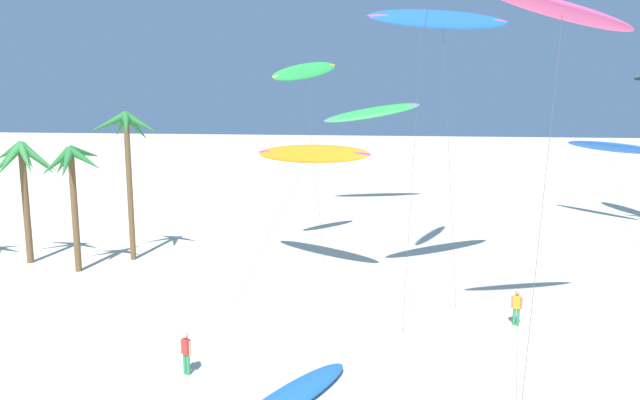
% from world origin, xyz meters
% --- Properties ---
extents(palm_tree_1, '(4.95, 4.70, 7.55)m').
position_xyz_m(palm_tree_1, '(-18.60, 34.83, 6.03)').
color(palm_tree_1, brown).
rests_on(palm_tree_1, ground).
extents(palm_tree_2, '(3.76, 3.94, 7.45)m').
position_xyz_m(palm_tree_2, '(-14.66, 33.47, 5.91)').
color(palm_tree_2, brown).
rests_on(palm_tree_2, ground).
extents(palm_tree_3, '(4.25, 4.09, 9.31)m').
position_xyz_m(palm_tree_3, '(-12.52, 36.31, 7.59)').
color(palm_tree_3, brown).
rests_on(palm_tree_3, ground).
extents(flying_kite_2, '(4.24, 4.48, 12.72)m').
position_xyz_m(flying_kite_2, '(-2.10, 40.02, 11.75)').
color(flying_kite_2, green).
rests_on(flying_kite_2, ground).
extents(flying_kite_4, '(6.53, 10.01, 14.36)m').
position_xyz_m(flying_kite_4, '(9.85, 24.83, 13.40)').
color(flying_kite_4, '#EA5193').
rests_on(flying_kite_4, ground).
extents(flying_kite_5, '(7.81, 6.46, 14.70)m').
position_xyz_m(flying_kite_5, '(5.98, 32.27, 13.97)').
color(flying_kite_5, blue).
rests_on(flying_kite_5, ground).
extents(flying_kite_7, '(9.05, 6.14, 9.91)m').
position_xyz_m(flying_kite_7, '(1.44, 57.47, 8.58)').
color(flying_kite_7, green).
rests_on(flying_kite_7, ground).
extents(flying_kite_8, '(6.29, 12.87, 6.72)m').
position_xyz_m(flying_kite_8, '(20.94, 52.40, 6.09)').
color(flying_kite_8, blue).
rests_on(flying_kite_8, ground).
extents(flying_kite_9, '(7.88, 8.90, 7.80)m').
position_xyz_m(flying_kite_9, '(-1.06, 35.25, 6.97)').
color(flying_kite_9, orange).
rests_on(flying_kite_9, ground).
extents(grounded_kite_2, '(4.08, 6.22, 0.43)m').
position_xyz_m(grounded_kite_2, '(0.50, 19.59, 0.22)').
color(grounded_kite_2, blue).
rests_on(grounded_kite_2, ground).
extents(person_foreground_walker, '(0.49, 0.28, 1.66)m').
position_xyz_m(person_foreground_walker, '(9.42, 27.90, 0.91)').
color(person_foreground_walker, '#338E56').
rests_on(person_foreground_walker, ground).
extents(person_near_left, '(0.47, 0.31, 1.64)m').
position_xyz_m(person_near_left, '(-3.73, 21.24, 0.90)').
color(person_near_left, '#338E56').
rests_on(person_near_left, ground).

